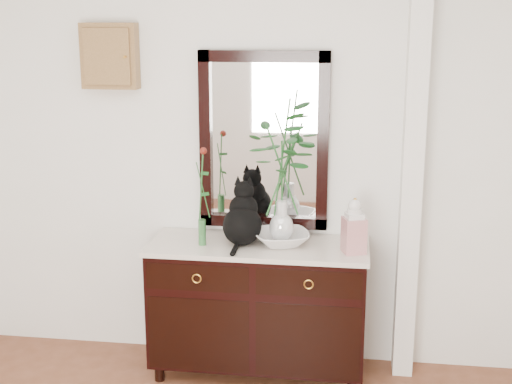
% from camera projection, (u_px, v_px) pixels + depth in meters
% --- Properties ---
extents(wall_back, '(3.60, 0.04, 2.70)m').
position_uv_depth(wall_back, '(248.00, 155.00, 4.43)').
color(wall_back, white).
rests_on(wall_back, ground).
extents(pilaster, '(0.12, 0.20, 2.70)m').
position_uv_depth(pilaster, '(413.00, 162.00, 4.22)').
color(pilaster, white).
rests_on(pilaster, ground).
extents(sideboard, '(1.33, 0.52, 0.82)m').
position_uv_depth(sideboard, '(258.00, 302.00, 4.39)').
color(sideboard, black).
rests_on(sideboard, ground).
extents(wall_mirror, '(0.80, 0.06, 1.10)m').
position_uv_depth(wall_mirror, '(264.00, 141.00, 4.39)').
color(wall_mirror, black).
rests_on(wall_mirror, wall_back).
extents(key_cabinet, '(0.35, 0.10, 0.40)m').
position_uv_depth(key_cabinet, '(110.00, 56.00, 4.37)').
color(key_cabinet, brown).
rests_on(key_cabinet, wall_back).
extents(cat, '(0.27, 0.33, 0.38)m').
position_uv_depth(cat, '(242.00, 213.00, 4.27)').
color(cat, black).
rests_on(cat, sideboard).
extents(lotus_bowl, '(0.41, 0.41, 0.08)m').
position_uv_depth(lotus_bowl, '(281.00, 238.00, 4.28)').
color(lotus_bowl, silver).
rests_on(lotus_bowl, sideboard).
extents(vase_branches, '(0.55, 0.55, 0.88)m').
position_uv_depth(vase_branches, '(282.00, 170.00, 4.18)').
color(vase_branches, silver).
rests_on(vase_branches, lotus_bowl).
extents(bud_vase_rose, '(0.09, 0.09, 0.61)m').
position_uv_depth(bud_vase_rose, '(201.00, 196.00, 4.22)').
color(bud_vase_rose, '#316B36').
rests_on(bud_vase_rose, sideboard).
extents(ginger_jar, '(0.16, 0.16, 0.33)m').
position_uv_depth(ginger_jar, '(354.00, 225.00, 4.11)').
color(ginger_jar, silver).
rests_on(ginger_jar, sideboard).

